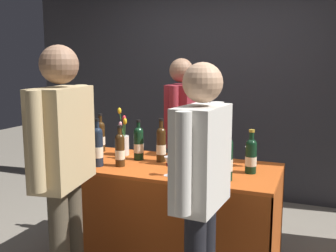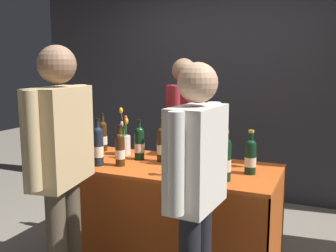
{
  "view_description": "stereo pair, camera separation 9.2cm",
  "coord_description": "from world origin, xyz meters",
  "px_view_note": "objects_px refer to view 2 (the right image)",
  "views": [
    {
      "loc": [
        1.04,
        -2.61,
        1.55
      ],
      "look_at": [
        0.0,
        0.0,
        1.09
      ],
      "focal_mm": 40.89,
      "sensor_mm": 36.0,
      "label": 1
    },
    {
      "loc": [
        1.12,
        -2.58,
        1.55
      ],
      "look_at": [
        0.0,
        0.0,
        1.09
      ],
      "focal_mm": 40.89,
      "sensor_mm": 36.0,
      "label": 2
    }
  ],
  "objects_px": {
    "display_bottle_0": "(139,143)",
    "wine_glass_mid": "(250,153)",
    "flower_vase": "(124,142)",
    "tasting_table": "(168,196)",
    "taster_foreground_right": "(61,155)",
    "vendor_presenter": "(183,129)",
    "wine_glass_near_vendor": "(167,163)",
    "featured_wine_bottle": "(225,159)"
  },
  "relations": [
    {
      "from": "wine_glass_mid",
      "to": "wine_glass_near_vendor",
      "type": "bearing_deg",
      "value": -137.41
    },
    {
      "from": "tasting_table",
      "to": "taster_foreground_right",
      "type": "relative_size",
      "value": 0.99
    },
    {
      "from": "wine_glass_near_vendor",
      "to": "wine_glass_mid",
      "type": "height_order",
      "value": "wine_glass_mid"
    },
    {
      "from": "flower_vase",
      "to": "taster_foreground_right",
      "type": "height_order",
      "value": "taster_foreground_right"
    },
    {
      "from": "tasting_table",
      "to": "featured_wine_bottle",
      "type": "bearing_deg",
      "value": -22.94
    },
    {
      "from": "flower_vase",
      "to": "wine_glass_mid",
      "type": "bearing_deg",
      "value": 0.94
    },
    {
      "from": "vendor_presenter",
      "to": "flower_vase",
      "type": "bearing_deg",
      "value": -36.82
    },
    {
      "from": "display_bottle_0",
      "to": "wine_glass_mid",
      "type": "relative_size",
      "value": 2.11
    },
    {
      "from": "tasting_table",
      "to": "wine_glass_near_vendor",
      "type": "xyz_separation_m",
      "value": [
        0.11,
        -0.26,
        0.34
      ]
    },
    {
      "from": "vendor_presenter",
      "to": "wine_glass_mid",
      "type": "bearing_deg",
      "value": 50.83
    },
    {
      "from": "wine_glass_near_vendor",
      "to": "taster_foreground_right",
      "type": "xyz_separation_m",
      "value": [
        -0.48,
        -0.51,
        0.12
      ]
    },
    {
      "from": "vendor_presenter",
      "to": "taster_foreground_right",
      "type": "bearing_deg",
      "value": -13.3
    },
    {
      "from": "vendor_presenter",
      "to": "display_bottle_0",
      "type": "bearing_deg",
      "value": -16.93
    },
    {
      "from": "tasting_table",
      "to": "taster_foreground_right",
      "type": "height_order",
      "value": "taster_foreground_right"
    },
    {
      "from": "tasting_table",
      "to": "wine_glass_mid",
      "type": "xyz_separation_m",
      "value": [
        0.58,
        0.18,
        0.35
      ]
    },
    {
      "from": "flower_vase",
      "to": "wine_glass_near_vendor",
      "type": "bearing_deg",
      "value": -35.88
    },
    {
      "from": "vendor_presenter",
      "to": "tasting_table",
      "type": "bearing_deg",
      "value": 7.42
    },
    {
      "from": "featured_wine_bottle",
      "to": "taster_foreground_right",
      "type": "height_order",
      "value": "taster_foreground_right"
    },
    {
      "from": "display_bottle_0",
      "to": "taster_foreground_right",
      "type": "distance_m",
      "value": 0.85
    },
    {
      "from": "flower_vase",
      "to": "vendor_presenter",
      "type": "xyz_separation_m",
      "value": [
        0.33,
        0.52,
        0.05
      ]
    },
    {
      "from": "wine_glass_near_vendor",
      "to": "flower_vase",
      "type": "height_order",
      "value": "flower_vase"
    },
    {
      "from": "tasting_table",
      "to": "featured_wine_bottle",
      "type": "distance_m",
      "value": 0.67
    },
    {
      "from": "flower_vase",
      "to": "vendor_presenter",
      "type": "relative_size",
      "value": 0.25
    },
    {
      "from": "featured_wine_bottle",
      "to": "vendor_presenter",
      "type": "xyz_separation_m",
      "value": [
        -0.64,
        0.9,
        0.01
      ]
    },
    {
      "from": "vendor_presenter",
      "to": "wine_glass_near_vendor",
      "type": "bearing_deg",
      "value": 10.47
    },
    {
      "from": "featured_wine_bottle",
      "to": "display_bottle_0",
      "type": "distance_m",
      "value": 0.83
    },
    {
      "from": "featured_wine_bottle",
      "to": "display_bottle_0",
      "type": "xyz_separation_m",
      "value": [
        -0.78,
        0.28,
        -0.01
      ]
    },
    {
      "from": "wine_glass_mid",
      "to": "flower_vase",
      "type": "relative_size",
      "value": 0.38
    },
    {
      "from": "display_bottle_0",
      "to": "flower_vase",
      "type": "xyz_separation_m",
      "value": [
        -0.2,
        0.09,
        -0.03
      ]
    },
    {
      "from": "wine_glass_near_vendor",
      "to": "taster_foreground_right",
      "type": "relative_size",
      "value": 0.08
    },
    {
      "from": "featured_wine_bottle",
      "to": "flower_vase",
      "type": "bearing_deg",
      "value": 158.95
    },
    {
      "from": "tasting_table",
      "to": "display_bottle_0",
      "type": "distance_m",
      "value": 0.48
    },
    {
      "from": "tasting_table",
      "to": "display_bottle_0",
      "type": "bearing_deg",
      "value": 165.84
    },
    {
      "from": "tasting_table",
      "to": "taster_foreground_right",
      "type": "xyz_separation_m",
      "value": [
        -0.37,
        -0.77,
        0.46
      ]
    },
    {
      "from": "wine_glass_mid",
      "to": "taster_foreground_right",
      "type": "relative_size",
      "value": 0.09
    },
    {
      "from": "wine_glass_near_vendor",
      "to": "vendor_presenter",
      "type": "height_order",
      "value": "vendor_presenter"
    },
    {
      "from": "featured_wine_bottle",
      "to": "display_bottle_0",
      "type": "relative_size",
      "value": 1.04
    },
    {
      "from": "tasting_table",
      "to": "wine_glass_mid",
      "type": "distance_m",
      "value": 0.71
    },
    {
      "from": "tasting_table",
      "to": "wine_glass_near_vendor",
      "type": "height_order",
      "value": "wine_glass_near_vendor"
    },
    {
      "from": "tasting_table",
      "to": "display_bottle_0",
      "type": "relative_size",
      "value": 5.11
    },
    {
      "from": "wine_glass_near_vendor",
      "to": "flower_vase",
      "type": "relative_size",
      "value": 0.33
    },
    {
      "from": "featured_wine_bottle",
      "to": "wine_glass_mid",
      "type": "xyz_separation_m",
      "value": [
        0.08,
        0.39,
        -0.04
      ]
    }
  ]
}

